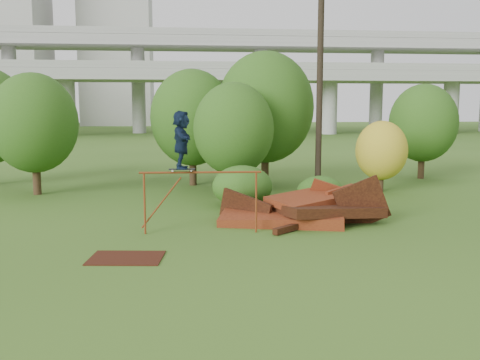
{
  "coord_description": "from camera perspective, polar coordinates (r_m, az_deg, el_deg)",
  "views": [
    {
      "loc": [
        -2.52,
        -14.29,
        3.85
      ],
      "look_at": [
        -0.8,
        2.0,
        1.6
      ],
      "focal_mm": 40.0,
      "sensor_mm": 36.0,
      "label": 1
    }
  ],
  "objects": [
    {
      "name": "tree_1",
      "position": [
        26.3,
        -5.11,
        6.64
      ],
      "size": [
        4.08,
        4.08,
        5.68
      ],
      "color": "black",
      "rests_on": "ground"
    },
    {
      "name": "ground",
      "position": [
        15.01,
        3.87,
        -7.06
      ],
      "size": [
        240.0,
        240.0,
        0.0
      ],
      "primitive_type": "plane",
      "color": "#2D5116",
      "rests_on": "ground"
    },
    {
      "name": "tree_2",
      "position": [
        23.1,
        -0.68,
        5.46
      ],
      "size": [
        3.48,
        3.48,
        4.91
      ],
      "color": "black",
      "rests_on": "ground"
    },
    {
      "name": "scrap_pile",
      "position": [
        18.16,
        6.42,
        -3.39
      ],
      "size": [
        5.86,
        3.73,
        1.96
      ],
      "color": "#4D190D",
      "rests_on": "ground"
    },
    {
      "name": "tree_4",
      "position": [
        25.09,
        14.86,
        3.05
      ],
      "size": [
        2.34,
        2.34,
        3.23
      ],
      "color": "black",
      "rests_on": "ground"
    },
    {
      "name": "skater",
      "position": [
        16.12,
        -6.26,
        4.29
      ],
      "size": [
        0.52,
        1.62,
        1.75
      ],
      "primitive_type": "imported",
      "rotation": [
        0.0,
        0.0,
        1.57
      ],
      "color": "#0F1C34",
      "rests_on": "skateboard"
    },
    {
      "name": "freeway_overpass",
      "position": [
        77.52,
        -4.24,
        12.58
      ],
      "size": [
        160.0,
        15.0,
        13.7
      ],
      "color": "gray",
      "rests_on": "ground"
    },
    {
      "name": "building_right",
      "position": [
        117.51,
        -12.9,
        12.58
      ],
      "size": [
        14.0,
        14.0,
        28.0
      ],
      "primitive_type": "cube",
      "color": "#9E9E99",
      "rests_on": "ground"
    },
    {
      "name": "shrub_right",
      "position": [
        20.36,
        8.55,
        -1.34
      ],
      "size": [
        1.8,
        1.65,
        1.28
      ],
      "primitive_type": "ellipsoid",
      "color": "#234712",
      "rests_on": "ground"
    },
    {
      "name": "shrub_left",
      "position": [
        20.62,
        0.25,
        -0.66
      ],
      "size": [
        2.33,
        2.16,
        1.62
      ],
      "primitive_type": "ellipsoid",
      "color": "#234712",
      "rests_on": "ground"
    },
    {
      "name": "grind_rail",
      "position": [
        16.26,
        -4.23,
        -0.74
      ],
      "size": [
        3.69,
        0.22,
        1.91
      ],
      "color": "maroon",
      "rests_on": "ground"
    },
    {
      "name": "tree_0",
      "position": [
        24.99,
        -21.13,
        5.69
      ],
      "size": [
        3.78,
        3.78,
        5.33
      ],
      "color": "black",
      "rests_on": "ground"
    },
    {
      "name": "flat_plate",
      "position": [
        14.11,
        -12.05,
        -8.13
      ],
      "size": [
        1.99,
        1.53,
        0.03
      ],
      "primitive_type": "cube",
      "rotation": [
        0.0,
        0.0,
        -0.12
      ],
      "color": "#34150B",
      "rests_on": "ground"
    },
    {
      "name": "utility_pole",
      "position": [
        24.62,
        8.51,
        10.46
      ],
      "size": [
        1.4,
        0.28,
        9.89
      ],
      "color": "black",
      "rests_on": "ground"
    },
    {
      "name": "tree_5",
      "position": [
        30.31,
        18.95,
        5.76
      ],
      "size": [
        3.61,
        3.61,
        5.07
      ],
      "color": "black",
      "rests_on": "ground"
    },
    {
      "name": "tree_3",
      "position": [
        26.25,
        2.72,
        7.74
      ],
      "size": [
        4.71,
        4.71,
        6.53
      ],
      "color": "black",
      "rests_on": "ground"
    },
    {
      "name": "skateboard",
      "position": [
        16.2,
        -6.21,
        1.14
      ],
      "size": [
        0.79,
        0.25,
        0.08
      ],
      "rotation": [
        0.0,
        0.0,
        -0.04
      ],
      "color": "black",
      "rests_on": "grind_rail"
    }
  ]
}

